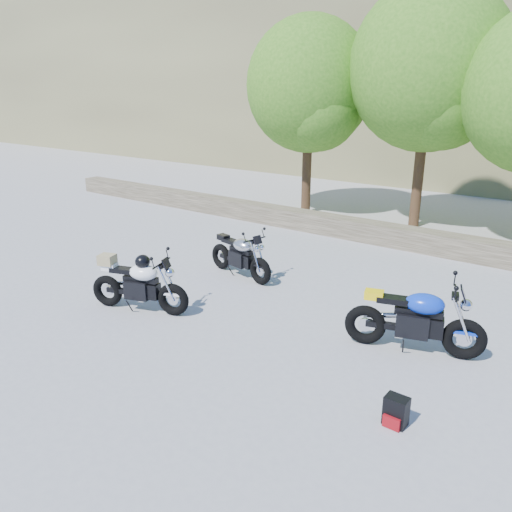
# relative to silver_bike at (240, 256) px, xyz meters

# --- Properties ---
(ground) EXTENTS (90.00, 90.00, 0.00)m
(ground) POSITION_rel_silver_bike_xyz_m (0.62, -1.57, -0.44)
(ground) COLOR #929297
(ground) RESTS_ON ground
(stone_wall) EXTENTS (22.00, 0.55, 0.50)m
(stone_wall) POSITION_rel_silver_bike_xyz_m (0.62, 3.93, -0.19)
(stone_wall) COLOR #463D2E
(stone_wall) RESTS_ON ground
(tree_decid_left) EXTENTS (3.67, 3.67, 5.62)m
(tree_decid_left) POSITION_rel_silver_bike_xyz_m (-1.77, 5.57, 3.20)
(tree_decid_left) COLOR #382314
(tree_decid_left) RESTS_ON ground
(tree_decid_mid) EXTENTS (4.08, 4.08, 6.24)m
(tree_decid_mid) POSITION_rel_silver_bike_xyz_m (1.53, 5.97, 3.60)
(tree_decid_mid) COLOR #382314
(tree_decid_mid) RESTS_ON ground
(silver_bike) EXTENTS (1.77, 0.60, 0.89)m
(silver_bike) POSITION_rel_silver_bike_xyz_m (0.00, 0.00, 0.00)
(silver_bike) COLOR black
(silver_bike) RESTS_ON ground
(white_bike) EXTENTS (1.79, 0.80, 1.02)m
(white_bike) POSITION_rel_silver_bike_xyz_m (-0.36, -2.35, 0.07)
(white_bike) COLOR black
(white_bike) RESTS_ON ground
(blue_bike) EXTENTS (1.95, 0.82, 1.00)m
(blue_bike) POSITION_rel_silver_bike_xyz_m (3.95, -0.92, 0.05)
(blue_bike) COLOR black
(blue_bike) RESTS_ON ground
(backpack) EXTENTS (0.26, 0.23, 0.35)m
(backpack) POSITION_rel_silver_bike_xyz_m (4.40, -2.71, -0.27)
(backpack) COLOR black
(backpack) RESTS_ON ground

